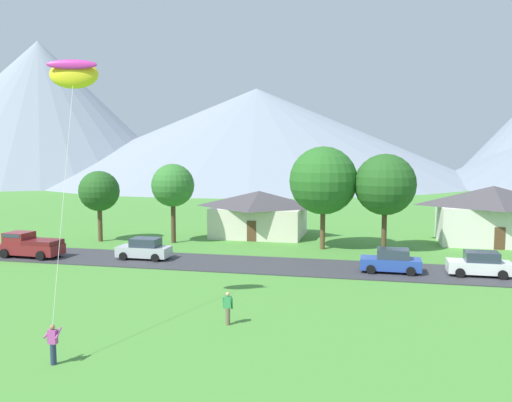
{
  "coord_description": "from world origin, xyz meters",
  "views": [
    {
      "loc": [
        8.31,
        -9.96,
        8.71
      ],
      "look_at": [
        1.42,
        20.72,
        5.71
      ],
      "focal_mm": 37.09,
      "sensor_mm": 36.0,
      "label": 1
    }
  ],
  "objects_px": {
    "tree_left_of_center": "(173,186)",
    "kite_flyer_with_kite": "(73,82)",
    "house_leftmost": "(493,214)",
    "parked_car_silver_mid_east": "(144,249)",
    "house_left_center": "(259,213)",
    "watcher_person": "(228,308)",
    "tree_near_left": "(323,181)",
    "parked_car_blue_west_end": "(391,261)",
    "tree_right_of_center": "(385,185)",
    "parked_car_white_mid_west": "(480,264)",
    "tree_center": "(99,191)",
    "pickup_truck_maroon_west_side": "(29,245)"
  },
  "relations": [
    {
      "from": "house_left_center",
      "to": "watcher_person",
      "type": "height_order",
      "value": "house_left_center"
    },
    {
      "from": "house_leftmost",
      "to": "tree_near_left",
      "type": "bearing_deg",
      "value": -157.73
    },
    {
      "from": "parked_car_silver_mid_east",
      "to": "house_left_center",
      "type": "bearing_deg",
      "value": 65.01
    },
    {
      "from": "tree_left_of_center",
      "to": "parked_car_white_mid_west",
      "type": "distance_m",
      "value": 27.37
    },
    {
      "from": "tree_near_left",
      "to": "parked_car_silver_mid_east",
      "type": "bearing_deg",
      "value": -149.85
    },
    {
      "from": "house_leftmost",
      "to": "tree_center",
      "type": "height_order",
      "value": "tree_center"
    },
    {
      "from": "tree_left_of_center",
      "to": "parked_car_blue_west_end",
      "type": "bearing_deg",
      "value": -23.04
    },
    {
      "from": "parked_car_silver_mid_east",
      "to": "watcher_person",
      "type": "distance_m",
      "value": 17.55
    },
    {
      "from": "tree_right_of_center",
      "to": "kite_flyer_with_kite",
      "type": "height_order",
      "value": "kite_flyer_with_kite"
    },
    {
      "from": "tree_left_of_center",
      "to": "tree_near_left",
      "type": "bearing_deg",
      "value": -0.52
    },
    {
      "from": "tree_center",
      "to": "kite_flyer_with_kite",
      "type": "bearing_deg",
      "value": -63.28
    },
    {
      "from": "parked_car_silver_mid_east",
      "to": "parked_car_white_mid_west",
      "type": "bearing_deg",
      "value": -0.42
    },
    {
      "from": "tree_near_left",
      "to": "house_leftmost",
      "type": "bearing_deg",
      "value": 22.27
    },
    {
      "from": "house_left_center",
      "to": "kite_flyer_with_kite",
      "type": "xyz_separation_m",
      "value": [
        -3.16,
        -28.57,
        9.68
      ]
    },
    {
      "from": "parked_car_white_mid_west",
      "to": "parked_car_silver_mid_east",
      "type": "xyz_separation_m",
      "value": [
        -25.08,
        0.18,
        0.0
      ]
    },
    {
      "from": "tree_right_of_center",
      "to": "kite_flyer_with_kite",
      "type": "bearing_deg",
      "value": -124.55
    },
    {
      "from": "tree_left_of_center",
      "to": "kite_flyer_with_kite",
      "type": "bearing_deg",
      "value": -80.32
    },
    {
      "from": "house_leftmost",
      "to": "parked_car_white_mid_west",
      "type": "distance_m",
      "value": 14.84
    },
    {
      "from": "tree_left_of_center",
      "to": "tree_right_of_center",
      "type": "relative_size",
      "value": 0.89
    },
    {
      "from": "tree_left_of_center",
      "to": "parked_car_blue_west_end",
      "type": "relative_size",
      "value": 1.78
    },
    {
      "from": "house_leftmost",
      "to": "tree_near_left",
      "type": "distance_m",
      "value": 16.82
    },
    {
      "from": "pickup_truck_maroon_west_side",
      "to": "kite_flyer_with_kite",
      "type": "xyz_separation_m",
      "value": [
        12.74,
        -13.55,
        11.02
      ]
    },
    {
      "from": "house_leftmost",
      "to": "parked_car_silver_mid_east",
      "type": "distance_m",
      "value": 32.03
    },
    {
      "from": "parked_car_blue_west_end",
      "to": "house_leftmost",
      "type": "bearing_deg",
      "value": 56.57
    },
    {
      "from": "parked_car_white_mid_west",
      "to": "parked_car_silver_mid_east",
      "type": "bearing_deg",
      "value": 179.58
    },
    {
      "from": "tree_center",
      "to": "pickup_truck_maroon_west_side",
      "type": "distance_m",
      "value": 9.39
    },
    {
      "from": "tree_near_left",
      "to": "watcher_person",
      "type": "xyz_separation_m",
      "value": [
        -2.64,
        -21.64,
        -5.21
      ]
    },
    {
      "from": "kite_flyer_with_kite",
      "to": "watcher_person",
      "type": "relative_size",
      "value": 7.92
    },
    {
      "from": "tree_center",
      "to": "tree_right_of_center",
      "type": "relative_size",
      "value": 0.8
    },
    {
      "from": "tree_center",
      "to": "parked_car_blue_west_end",
      "type": "distance_m",
      "value": 28.29
    },
    {
      "from": "pickup_truck_maroon_west_side",
      "to": "parked_car_silver_mid_east",
      "type": "bearing_deg",
      "value": 7.74
    },
    {
      "from": "house_left_center",
      "to": "parked_car_blue_west_end",
      "type": "xyz_separation_m",
      "value": [
        12.72,
        -14.2,
        -1.53
      ]
    },
    {
      "from": "parked_car_blue_west_end",
      "to": "kite_flyer_with_kite",
      "type": "xyz_separation_m",
      "value": [
        -15.89,
        -14.37,
        11.21
      ]
    },
    {
      "from": "parked_car_silver_mid_east",
      "to": "watcher_person",
      "type": "xyz_separation_m",
      "value": [
        10.81,
        -13.83,
        0.01
      ]
    },
    {
      "from": "parked_car_blue_west_end",
      "to": "kite_flyer_with_kite",
      "type": "relative_size",
      "value": 0.32
    },
    {
      "from": "parked_car_silver_mid_east",
      "to": "pickup_truck_maroon_west_side",
      "type": "height_order",
      "value": "pickup_truck_maroon_west_side"
    },
    {
      "from": "house_leftmost",
      "to": "parked_car_blue_west_end",
      "type": "bearing_deg",
      "value": -123.43
    },
    {
      "from": "parked_car_white_mid_west",
      "to": "parked_car_silver_mid_east",
      "type": "relative_size",
      "value": 1.0
    },
    {
      "from": "pickup_truck_maroon_west_side",
      "to": "kite_flyer_with_kite",
      "type": "relative_size",
      "value": 0.4
    },
    {
      "from": "tree_center",
      "to": "parked_car_silver_mid_east",
      "type": "relative_size",
      "value": 1.61
    },
    {
      "from": "kite_flyer_with_kite",
      "to": "pickup_truck_maroon_west_side",
      "type": "bearing_deg",
      "value": 133.24
    },
    {
      "from": "tree_left_of_center",
      "to": "tree_right_of_center",
      "type": "bearing_deg",
      "value": -0.75
    },
    {
      "from": "tree_left_of_center",
      "to": "parked_car_blue_west_end",
      "type": "height_order",
      "value": "tree_left_of_center"
    },
    {
      "from": "house_left_center",
      "to": "tree_left_of_center",
      "type": "distance_m",
      "value": 9.62
    },
    {
      "from": "tree_right_of_center",
      "to": "parked_car_blue_west_end",
      "type": "distance_m",
      "value": 9.54
    },
    {
      "from": "tree_left_of_center",
      "to": "kite_flyer_with_kite",
      "type": "xyz_separation_m",
      "value": [
        3.89,
        -22.78,
        6.65
      ]
    },
    {
      "from": "house_leftmost",
      "to": "tree_center",
      "type": "distance_m",
      "value": 37.25
    },
    {
      "from": "house_leftmost",
      "to": "tree_near_left",
      "type": "height_order",
      "value": "tree_near_left"
    },
    {
      "from": "pickup_truck_maroon_west_side",
      "to": "tree_left_of_center",
      "type": "bearing_deg",
      "value": 46.19
    },
    {
      "from": "pickup_truck_maroon_west_side",
      "to": "house_left_center",
      "type": "bearing_deg",
      "value": 43.36
    }
  ]
}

